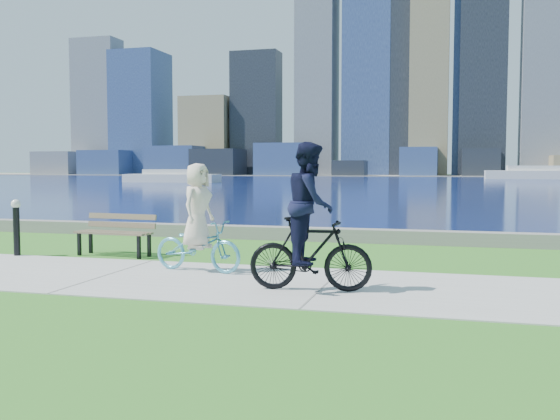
# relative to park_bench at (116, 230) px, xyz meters

# --- Properties ---
(ground) EXTENTS (320.00, 320.00, 0.00)m
(ground) POSITION_rel_park_bench_xyz_m (1.19, -2.36, -0.56)
(ground) COLOR #296A1B
(ground) RESTS_ON ground
(concrete_path) EXTENTS (80.00, 3.50, 0.02)m
(concrete_path) POSITION_rel_park_bench_xyz_m (1.19, -2.36, -0.55)
(concrete_path) COLOR #A7A6A2
(concrete_path) RESTS_ON ground
(seawall) EXTENTS (90.00, 0.50, 0.35)m
(seawall) POSITION_rel_park_bench_xyz_m (1.19, 3.84, -0.39)
(seawall) COLOR slate
(seawall) RESTS_ON ground
(bay_water) EXTENTS (320.00, 131.00, 0.01)m
(bay_water) POSITION_rel_park_bench_xyz_m (1.19, 69.64, -0.56)
(bay_water) COLOR #0C194F
(bay_water) RESTS_ON ground
(far_shore) EXTENTS (320.00, 30.00, 0.12)m
(far_shore) POSITION_rel_park_bench_xyz_m (1.19, 127.64, -0.50)
(far_shore) COLOR gray
(far_shore) RESTS_ON ground
(city_skyline) EXTENTS (178.92, 21.47, 76.00)m
(city_skyline) POSITION_rel_park_bench_xyz_m (-0.13, 127.31, 22.67)
(city_skyline) COLOR slate
(city_skyline) RESTS_ON ground
(ferry_near) EXTENTS (11.95, 3.41, 1.62)m
(ferry_near) POSITION_rel_park_bench_xyz_m (-26.46, 59.09, 0.11)
(ferry_near) COLOR silver
(ferry_near) RESTS_ON ground
(ferry_far) EXTENTS (15.66, 4.47, 2.13)m
(ferry_far) POSITION_rel_park_bench_xyz_m (20.24, 93.54, 0.32)
(ferry_far) COLOR silver
(ferry_far) RESTS_ON ground
(park_bench) EXTENTS (1.83, 0.78, 0.92)m
(park_bench) POSITION_rel_park_bench_xyz_m (0.00, 0.00, 0.00)
(park_bench) COLOR black
(park_bench) RESTS_ON ground
(bollard_lamp) EXTENTS (0.20, 0.20, 1.26)m
(bollard_lamp) POSITION_rel_park_bench_xyz_m (-2.05, -0.70, 0.16)
(bollard_lamp) COLOR black
(bollard_lamp) RESTS_ON ground
(cyclist_woman) EXTENTS (0.94, 1.90, 2.02)m
(cyclist_woman) POSITION_rel_park_bench_xyz_m (2.62, -1.59, 0.21)
(cyclist_woman) COLOR #53AECB
(cyclist_woman) RESTS_ON ground
(cyclist_man) EXTENTS (0.80, 1.98, 2.34)m
(cyclist_man) POSITION_rel_park_bench_xyz_m (5.05, -2.81, 0.44)
(cyclist_man) COLOR black
(cyclist_man) RESTS_ON ground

